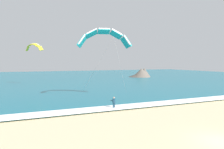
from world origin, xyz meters
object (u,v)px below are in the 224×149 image
(kitesurfer, at_px, (114,102))
(kite_primary, at_px, (104,37))
(surfboard, at_px, (114,109))
(kite_distant, at_px, (34,46))

(kitesurfer, xyz_separation_m, kite_primary, (2.02, 8.73, 9.90))
(surfboard, xyz_separation_m, kite_primary, (2.02, 8.74, 10.82))
(surfboard, relative_size, kite_primary, 0.13)
(surfboard, height_order, kite_primary, kite_primary)
(kitesurfer, height_order, kite_distant, kite_distant)
(kitesurfer, distance_m, kite_distant, 36.60)
(kitesurfer, distance_m, kite_primary, 13.35)
(kite_distant, bearing_deg, surfboard, -76.93)
(surfboard, bearing_deg, kite_distant, 103.07)
(surfboard, relative_size, kite_distant, 0.31)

